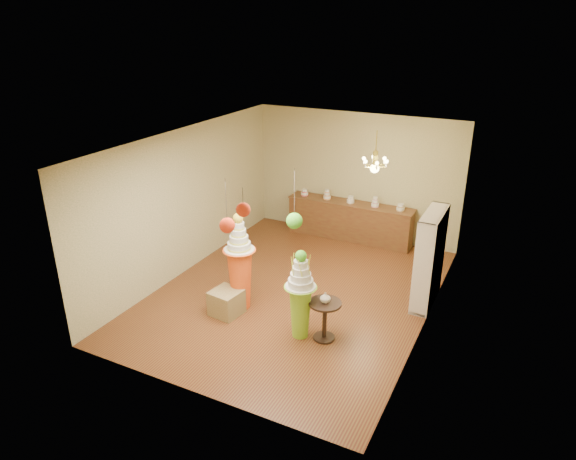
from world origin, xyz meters
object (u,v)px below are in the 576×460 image
at_px(pedestal_green, 300,300).
at_px(round_table, 325,315).
at_px(pedestal_orange, 240,271).
at_px(sideboard, 350,220).

xyz_separation_m(pedestal_green, round_table, (0.40, 0.10, -0.23)).
relative_size(pedestal_green, pedestal_orange, 0.85).
bearing_deg(round_table, pedestal_green, -166.17).
bearing_deg(sideboard, pedestal_green, -80.64).
xyz_separation_m(pedestal_green, sideboard, (-0.70, 4.25, -0.20)).
bearing_deg(round_table, sideboard, 104.84).
height_order(pedestal_green, pedestal_orange, pedestal_orange).
height_order(pedestal_green, sideboard, pedestal_green).
xyz_separation_m(sideboard, round_table, (1.10, -4.16, -0.03)).
height_order(pedestal_green, round_table, pedestal_green).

